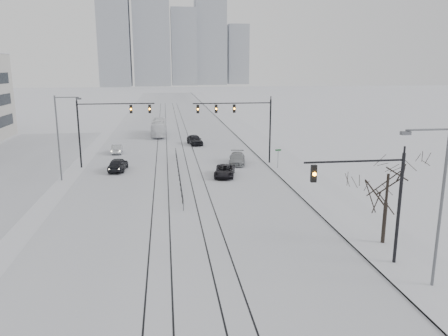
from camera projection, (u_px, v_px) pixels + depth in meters
road at (173, 135)px, 77.37m from camera, size 22.00×260.00×0.02m
sidewalk_east at (248, 133)px, 79.11m from camera, size 5.00×260.00×0.16m
curb at (235, 134)px, 78.80m from camera, size 0.10×260.00×0.12m
parking_strip at (4, 171)px, 50.64m from camera, size 14.00×60.00×0.03m
tram_rails at (176, 158)px, 58.06m from camera, size 5.30×180.00×0.01m
skyline at (173, 36)px, 277.27m from camera, size 96.00×48.00×72.00m
traffic_mast_near at (375, 194)px, 25.62m from camera, size 6.10×0.37×7.00m
traffic_mast_ne at (244, 118)px, 52.99m from camera, size 9.60×0.37×8.00m
traffic_mast_nw at (104, 121)px, 51.83m from camera, size 9.10×0.37×8.00m
street_light_east at (437, 197)px, 22.83m from camera, size 2.73×0.25×9.00m
street_light_west at (61, 132)px, 45.65m from camera, size 2.73×0.25×9.00m
bare_tree at (388, 181)px, 28.85m from camera, size 4.40×4.40×6.10m
median_fence at (179, 172)px, 48.30m from camera, size 0.06×24.00×1.00m
street_sign at (278, 156)px, 51.52m from camera, size 0.70×0.06×2.40m
sedan_sb_inner at (118, 164)px, 50.83m from camera, size 2.25×4.66×1.54m
sedan_sb_outer at (117, 149)px, 61.16m from camera, size 1.38×3.83×1.26m
sedan_nb_front at (225, 171)px, 48.20m from camera, size 2.96×4.87×1.26m
sedan_nb_right at (237, 159)px, 54.43m from camera, size 2.78×5.06×1.39m
sedan_nb_far at (195, 140)px, 67.94m from camera, size 2.63×4.72×1.52m
box_truck at (159, 128)px, 76.88m from camera, size 2.48×10.08×2.80m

